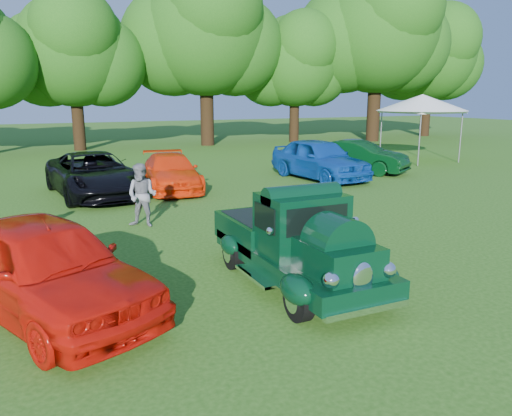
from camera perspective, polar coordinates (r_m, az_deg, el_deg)
name	(u,v)px	position (r m, az deg, el deg)	size (l,w,h in m)	color
ground	(253,281)	(9.22, -0.38, -8.30)	(120.00, 120.00, 0.00)	#245113
hero_pickup	(295,244)	(8.96, 4.53, -4.09)	(1.98, 4.26, 1.67)	black
red_convertible	(45,267)	(8.26, -22.97, -6.21)	(1.82, 4.51, 1.54)	#BB1008
back_car_black	(94,174)	(17.61, -18.03, 3.67)	(2.43, 5.27, 1.47)	black
back_car_orange	(171,172)	(18.18, -9.71, 4.06)	(1.78, 4.38, 1.27)	red
back_car_blue	(319,159)	(20.39, 7.25, 5.60)	(1.95, 4.85, 1.65)	#0D3B95
back_car_green	(358,157)	(22.48, 11.60, 5.79)	(1.49, 4.28, 1.41)	black
spectator_grey	(142,195)	(13.08, -12.88, 1.42)	(0.80, 0.62, 1.64)	slate
canopy_tent	(422,103)	(27.28, 18.46, 11.30)	(4.65, 4.65, 3.40)	silver
tree_line	(90,32)	(32.11, -18.44, 18.56)	(62.93, 10.64, 12.27)	black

